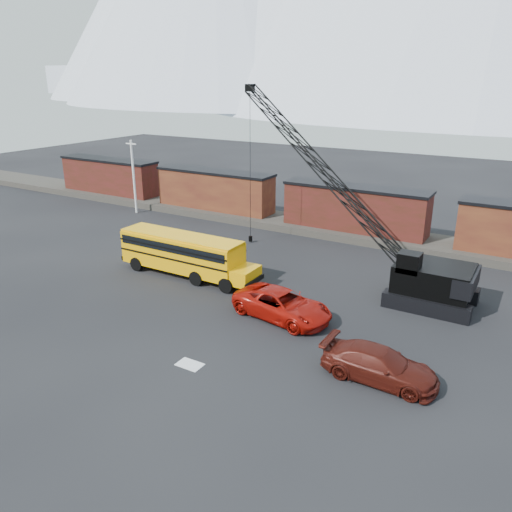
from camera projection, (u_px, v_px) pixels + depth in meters
The scene contains 11 objects.
ground at pixel (224, 331), 29.86m from camera, with size 160.00×160.00×0.00m, color black.
gravel_berm at pixel (353, 233), 47.56m from camera, with size 120.00×5.00×0.70m, color #413C35.
boxcar_west_far at pixel (110, 176), 62.07m from camera, with size 13.70×3.10×4.17m.
boxcar_west_near at pixel (215, 190), 54.41m from camera, with size 13.70×3.10×4.17m.
boxcar_mid at pixel (355, 208), 46.75m from camera, with size 13.70×3.10×4.17m.
utility_pole at pixel (134, 176), 54.53m from camera, with size 1.40×0.24×8.00m.
snow_patch at pixel (190, 365), 26.38m from camera, with size 1.40×0.90×0.02m, color silver.
school_bus at pixel (185, 253), 37.65m from camera, with size 11.65×2.65×3.19m.
red_pickup at pixel (282, 305), 31.23m from camera, with size 2.99×6.48×1.80m, color #9E0F07.
maroon_suv at pixel (380, 365), 24.81m from camera, with size 2.37×5.83×1.69m, color #44120C.
crawler_crane at pixel (323, 170), 37.39m from camera, with size 20.49×7.78×14.00m.
Camera 1 is at (15.16, -21.90, 14.36)m, focal length 35.00 mm.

